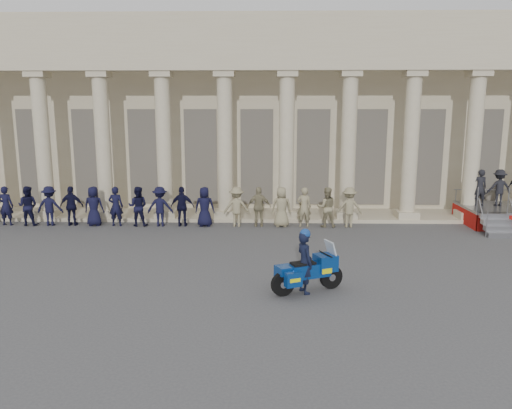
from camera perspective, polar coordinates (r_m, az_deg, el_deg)
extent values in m
plane|color=#434346|center=(13.98, -0.85, -9.03)|extent=(90.00, 90.00, 0.00)
cube|color=#B8AA8A|center=(28.14, 0.33, 10.35)|extent=(40.00, 10.00, 9.00)
cube|color=#B8AA8A|center=(22.43, 0.02, -1.18)|extent=(40.00, 2.60, 0.15)
cube|color=#B8AA8A|center=(21.24, -0.03, 16.36)|extent=(35.80, 1.00, 1.00)
cube|color=#B8AA8A|center=(21.37, -0.03, 19.30)|extent=(35.80, 1.00, 1.20)
cube|color=#B8AA8A|center=(23.65, -22.66, -0.85)|extent=(0.90, 0.90, 0.30)
cylinder|color=#B8AA8A|center=(23.27, -23.19, 6.29)|extent=(0.64, 0.64, 5.60)
cube|color=#B8AA8A|center=(23.26, -23.74, 13.46)|extent=(0.85, 0.85, 0.24)
cube|color=#B8AA8A|center=(22.71, -16.66, -0.91)|extent=(0.90, 0.90, 0.30)
cylinder|color=#B8AA8A|center=(22.32, -17.07, 6.52)|extent=(0.64, 0.64, 5.60)
cube|color=#B8AA8A|center=(22.31, -17.50, 14.01)|extent=(0.85, 0.85, 0.24)
cube|color=#B8AA8A|center=(22.05, -10.22, -0.97)|extent=(0.90, 0.90, 0.30)
cylinder|color=#B8AA8A|center=(21.64, -10.48, 6.70)|extent=(0.64, 0.64, 5.60)
cube|color=#B8AA8A|center=(21.64, -10.75, 14.43)|extent=(0.85, 0.85, 0.24)
cube|color=#B8AA8A|center=(21.68, -3.47, -1.02)|extent=(0.90, 0.90, 0.30)
cylinder|color=#B8AA8A|center=(21.27, -3.56, 6.78)|extent=(0.64, 0.64, 5.60)
cube|color=#B8AA8A|center=(21.26, -3.65, 14.66)|extent=(0.85, 0.85, 0.24)
cube|color=#B8AA8A|center=(21.61, 3.42, -1.05)|extent=(0.90, 0.90, 0.30)
cylinder|color=#B8AA8A|center=(21.20, 3.51, 6.77)|extent=(0.64, 0.64, 5.60)
cube|color=#B8AA8A|center=(21.20, 3.60, 14.67)|extent=(0.85, 0.85, 0.24)
cube|color=#B8AA8A|center=(21.86, 10.25, -1.07)|extent=(0.90, 0.90, 0.30)
cylinder|color=#B8AA8A|center=(21.46, 10.51, 6.66)|extent=(0.64, 0.64, 5.60)
cube|color=#B8AA8A|center=(21.45, 10.79, 14.46)|extent=(0.85, 0.85, 0.24)
cube|color=#B8AA8A|center=(22.41, 16.83, -1.08)|extent=(0.90, 0.90, 0.30)
cylinder|color=#B8AA8A|center=(22.02, 17.25, 6.46)|extent=(0.64, 0.64, 5.60)
cube|color=#B8AA8A|center=(22.01, 17.69, 14.05)|extent=(0.85, 0.85, 0.24)
cube|color=#B8AA8A|center=(23.24, 23.02, -1.07)|extent=(0.90, 0.90, 0.30)
cylinder|color=#B8AA8A|center=(22.86, 23.57, 6.19)|extent=(0.64, 0.64, 5.60)
cube|color=#B8AA8A|center=(22.85, 24.14, 13.49)|extent=(0.85, 0.85, 0.24)
cube|color=black|center=(25.70, -23.87, 5.02)|extent=(1.30, 0.12, 4.20)
cube|color=black|center=(24.70, -18.39, 5.19)|extent=(1.30, 0.12, 4.20)
cube|color=black|center=(23.95, -12.50, 5.33)|extent=(1.30, 0.12, 4.20)
cube|color=black|center=(23.47, -6.29, 5.41)|extent=(1.30, 0.12, 4.20)
cube|color=black|center=(23.27, 0.09, 5.43)|extent=(1.30, 0.12, 4.20)
cube|color=black|center=(23.35, 6.51, 5.38)|extent=(1.30, 0.12, 4.20)
cube|color=black|center=(23.73, 12.81, 5.26)|extent=(1.30, 0.12, 4.20)
cube|color=black|center=(24.37, 18.83, 5.09)|extent=(1.30, 0.12, 4.20)
cube|color=black|center=(25.27, 24.48, 4.89)|extent=(1.30, 0.12, 4.20)
imported|color=black|center=(23.07, -26.67, -0.13)|extent=(0.60, 0.39, 1.64)
imported|color=black|center=(22.65, -24.63, -0.14)|extent=(0.80, 0.62, 1.64)
imported|color=black|center=(22.27, -22.51, -0.15)|extent=(1.06, 0.61, 1.64)
imported|color=black|center=(21.91, -20.31, -0.17)|extent=(0.96, 0.40, 1.64)
imported|color=black|center=(21.59, -18.05, -0.18)|extent=(0.80, 0.52, 1.64)
imported|color=black|center=(21.30, -15.72, -0.19)|extent=(0.60, 0.39, 1.64)
imported|color=black|center=(21.05, -13.34, -0.21)|extent=(0.80, 0.62, 1.64)
imported|color=black|center=(20.84, -10.90, -0.22)|extent=(1.06, 0.61, 1.64)
imported|color=black|center=(20.66, -8.41, -0.23)|extent=(0.96, 0.40, 1.64)
imported|color=black|center=(20.53, -5.89, -0.25)|extent=(0.80, 0.52, 1.64)
imported|color=gray|center=(20.40, -2.22, -0.26)|extent=(1.06, 0.61, 1.64)
imported|color=gray|center=(20.37, 0.35, -0.28)|extent=(0.96, 0.40, 1.64)
imported|color=gray|center=(20.37, 2.93, -0.29)|extent=(0.80, 0.52, 1.64)
imported|color=gray|center=(20.42, 5.51, -0.30)|extent=(0.60, 0.39, 1.64)
imported|color=gray|center=(20.50, 8.06, -0.31)|extent=(0.80, 0.62, 1.64)
imported|color=gray|center=(20.63, 10.59, -0.32)|extent=(1.06, 0.61, 1.64)
cube|color=gray|center=(23.36, 26.96, -0.32)|extent=(3.73, 2.66, 0.10)
cube|color=#A7120D|center=(22.69, 22.68, -1.24)|extent=(0.04, 2.66, 0.65)
cube|color=gray|center=(20.97, 26.28, -3.13)|extent=(1.10, 0.28, 0.19)
cube|color=gray|center=(21.18, 26.01, -2.45)|extent=(1.10, 0.28, 0.19)
cube|color=gray|center=(21.38, 25.75, -1.79)|extent=(1.10, 0.28, 0.19)
cube|color=gray|center=(21.60, 25.49, -1.14)|extent=(1.10, 0.28, 0.19)
cylinder|color=gray|center=(24.41, 25.79, 1.53)|extent=(3.73, 0.04, 0.04)
imported|color=black|center=(22.92, 24.21, 1.78)|extent=(0.56, 0.37, 1.53)
imported|color=black|center=(23.24, 26.03, 1.75)|extent=(0.99, 0.57, 1.53)
cylinder|color=black|center=(13.69, 8.59, -8.19)|extent=(0.63, 0.38, 0.63)
cylinder|color=black|center=(13.04, 3.09, -9.06)|extent=(0.63, 0.38, 0.63)
cube|color=navy|center=(13.28, 6.11, -7.46)|extent=(1.17, 0.82, 0.36)
cube|color=navy|center=(13.46, 7.93, -6.57)|extent=(0.69, 0.67, 0.43)
cube|color=silver|center=(13.53, 7.91, -7.46)|extent=(0.31, 0.35, 0.12)
cube|color=#B2BFCC|center=(13.45, 8.57, -5.15)|extent=(0.36, 0.48, 0.51)
cube|color=black|center=(13.13, 5.39, -6.78)|extent=(0.70, 0.55, 0.10)
cube|color=navy|center=(12.94, 3.30, -7.56)|extent=(0.44, 0.43, 0.21)
cube|color=navy|center=(12.77, 4.29, -8.51)|extent=(0.48, 0.37, 0.38)
cube|color=#DDE30B|center=(12.77, 4.29, -8.51)|extent=(0.36, 0.33, 0.10)
cube|color=navy|center=(13.29, 3.08, -7.71)|extent=(0.48, 0.37, 0.38)
cube|color=#DDE30B|center=(13.29, 3.08, -7.71)|extent=(0.36, 0.33, 0.10)
cylinder|color=silver|center=(13.36, 3.78, -8.70)|extent=(0.57, 0.32, 0.10)
cylinder|color=black|center=(13.39, 7.96, -5.63)|extent=(0.30, 0.63, 0.03)
imported|color=black|center=(13.14, 5.58, -6.61)|extent=(0.60, 0.71, 1.64)
sphere|color=navy|center=(12.93, 5.64, -3.35)|extent=(0.28, 0.28, 0.28)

